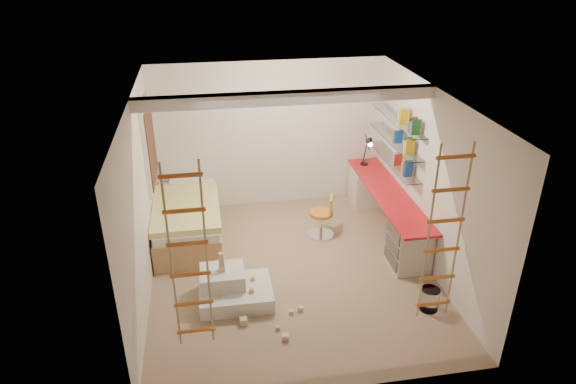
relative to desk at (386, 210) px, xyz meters
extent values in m
plane|color=#93795E|center=(-1.72, -0.86, -0.40)|extent=(4.50, 4.50, 0.00)
cube|color=white|center=(-1.72, -0.56, 2.12)|extent=(4.00, 0.18, 0.16)
cube|color=white|center=(-3.69, 0.64, 1.15)|extent=(0.06, 1.15, 1.35)
cube|color=#4C2D1E|center=(-3.65, 0.64, 1.15)|extent=(0.02, 1.00, 1.20)
cylinder|color=white|center=(-0.09, -2.00, -0.25)|extent=(0.25, 0.25, 0.31)
cube|color=red|center=(0.00, -0.03, 0.33)|extent=(0.55, 2.80, 0.04)
cube|color=beige|center=(0.00, 1.07, -0.05)|extent=(0.52, 0.55, 0.71)
cube|color=beige|center=(0.00, -1.03, -0.05)|extent=(0.52, 0.55, 0.71)
cube|color=#4C4742|center=(-0.27, -1.03, 0.21)|extent=(0.02, 0.50, 0.18)
cube|color=#4C4742|center=(-0.27, -1.03, -0.01)|extent=(0.02, 0.50, 0.18)
cube|color=#4C4742|center=(-0.27, -1.03, -0.23)|extent=(0.02, 0.50, 0.18)
cube|color=white|center=(0.15, 0.27, 0.75)|extent=(0.25, 1.80, 0.01)
cube|color=white|center=(0.15, 0.27, 1.10)|extent=(0.25, 1.80, 0.01)
cube|color=white|center=(0.15, 0.27, 1.45)|extent=(0.25, 1.80, 0.01)
cube|color=#AD7F51|center=(-3.20, 0.37, -0.18)|extent=(1.00, 2.00, 0.45)
cube|color=white|center=(-3.20, 0.37, 0.11)|extent=(0.95, 1.95, 0.12)
cube|color=yellow|center=(-3.20, 0.22, 0.22)|extent=(1.02, 1.60, 0.10)
cube|color=white|center=(-3.20, 1.17, 0.23)|extent=(0.55, 0.35, 0.12)
cylinder|color=black|center=(-0.05, 1.12, 0.36)|extent=(0.14, 0.14, 0.02)
cylinder|color=black|center=(-0.05, 1.12, 0.55)|extent=(0.02, 0.15, 0.36)
cylinder|color=black|center=(-0.05, 1.02, 0.80)|extent=(0.02, 0.27, 0.20)
cone|color=black|center=(-0.05, 0.90, 0.85)|extent=(0.12, 0.14, 0.15)
cylinder|color=#FFEABF|center=(-0.05, 0.86, 0.82)|extent=(0.08, 0.04, 0.08)
cylinder|color=#C37325|center=(-1.07, 0.04, 0.02)|extent=(0.47, 0.47, 0.05)
cube|color=gold|center=(-0.93, -0.01, 0.19)|extent=(0.12, 0.28, 0.27)
cylinder|color=silver|center=(-1.07, 0.04, -0.17)|extent=(0.06, 0.06, 0.38)
cylinder|color=silver|center=(-1.07, 0.04, -0.38)|extent=(0.54, 0.54, 0.04)
cube|color=silver|center=(-2.57, -1.40, -0.30)|extent=(0.97, 0.75, 0.21)
cube|color=silver|center=(-2.73, -1.29, -0.08)|extent=(0.59, 0.48, 0.21)
cube|color=#CCB284|center=(-2.73, -1.29, 0.06)|extent=(0.08, 0.08, 0.08)
cube|color=#CCB284|center=(-2.73, -1.29, 0.14)|extent=(0.07, 0.07, 0.07)
cube|color=#CCB284|center=(-2.73, -1.29, 0.23)|extent=(0.06, 0.06, 0.12)
cube|color=#CCB284|center=(-2.37, -1.54, -0.16)|extent=(0.06, 0.06, 0.06)
cube|color=#CCB284|center=(-2.33, -1.28, -0.16)|extent=(0.06, 0.06, 0.06)
cube|color=#CCB284|center=(-2.81, -1.57, -0.16)|extent=(0.06, 0.06, 0.06)
cube|color=#CCB284|center=(-2.04, -2.26, -0.37)|extent=(0.07, 0.07, 0.07)
cube|color=#CCB284|center=(-1.75, -1.76, -0.37)|extent=(0.07, 0.07, 0.07)
cube|color=#CCB284|center=(-2.10, -2.07, -0.37)|extent=(0.07, 0.07, 0.07)
cube|color=#CCB284|center=(-2.51, -1.90, -0.37)|extent=(0.07, 0.07, 0.07)
cube|color=#CCB284|center=(-1.88, -1.80, -0.37)|extent=(0.07, 0.07, 0.07)
cube|color=#194CA5|center=(0.15, 0.27, 0.86)|extent=(0.14, 0.46, 0.22)
cube|color=#262626|center=(0.15, 0.27, 1.21)|extent=(0.14, 0.58, 0.22)
cube|color=orange|center=(0.15, 0.27, 1.56)|extent=(0.14, 0.64, 0.22)
camera|label=1|loc=(-2.81, -6.99, 3.98)|focal=32.00mm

